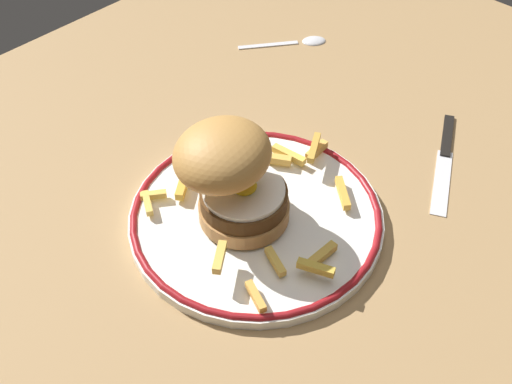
{
  "coord_description": "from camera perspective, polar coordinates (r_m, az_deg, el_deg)",
  "views": [
    {
      "loc": [
        -32.14,
        -35.35,
        51.75
      ],
      "look_at": [
        1.27,
        -3.69,
        4.6
      ],
      "focal_mm": 44.2,
      "sensor_mm": 36.0,
      "label": 1
    }
  ],
  "objects": [
    {
      "name": "fries_pile",
      "position": [
        0.69,
        0.29,
        0.39
      ],
      "size": [
        23.36,
        22.82,
        2.99
      ],
      "color": "gold",
      "rests_on": "dinner_plate"
    },
    {
      "name": "spoon",
      "position": [
        0.97,
        4.4,
        13.55
      ],
      "size": [
        11.65,
        9.35,
        0.9
      ],
      "color": "silver",
      "rests_on": "ground_plane"
    },
    {
      "name": "burger",
      "position": [
        0.64,
        -2.24,
        1.58
      ],
      "size": [
        14.11,
        13.91,
        11.79
      ],
      "color": "#B27B42",
      "rests_on": "dinner_plate"
    },
    {
      "name": "dinner_plate",
      "position": [
        0.69,
        0.0,
        -2.2
      ],
      "size": [
        27.71,
        27.71,
        1.6
      ],
      "color": "white",
      "rests_on": "ground_plane"
    },
    {
      "name": "ground_plane",
      "position": [
        0.72,
        -2.84,
        -2.75
      ],
      "size": [
        126.59,
        91.45,
        4.0
      ],
      "primitive_type": "cube",
      "color": "#9D7A4E"
    },
    {
      "name": "knife",
      "position": [
        0.8,
        16.76,
        3.37
      ],
      "size": [
        16.67,
        9.61,
        0.7
      ],
      "color": "black",
      "rests_on": "ground_plane"
    }
  ]
}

